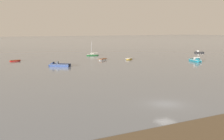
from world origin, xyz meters
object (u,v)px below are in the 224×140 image
Objects in this scene: rowboat_moored_4 at (15,61)px; rowboat_moored_1 at (103,60)px; motorboat_moored_2 at (57,65)px; sailboat_moored_1 at (93,55)px; motorboat_moored_1 at (196,61)px; rowboat_moored_2 at (129,59)px; motorboat_moored_0 at (198,52)px.

rowboat_moored_1 is at bearing 147.08° from rowboat_moored_4.
motorboat_moored_2 is at bearing 99.36° from rowboat_moored_4.
motorboat_moored_1 is (18.68, -35.47, 0.09)m from sailboat_moored_1.
rowboat_moored_1 is 1.07× the size of rowboat_moored_2.
motorboat_moored_0 reaches higher than rowboat_moored_2.
motorboat_moored_1 reaches higher than rowboat_moored_4.
motorboat_moored_1 is 21.63m from rowboat_moored_2.
rowboat_moored_4 is (-49.01, 29.00, -0.18)m from motorboat_moored_1.
motorboat_moored_1 is 43.03m from motorboat_moored_2.
motorboat_moored_1 is at bearing 66.39° from motorboat_moored_0.
motorboat_moored_2 is (-41.90, 9.79, -0.04)m from motorboat_moored_1.
sailboat_moored_1 reaches higher than rowboat_moored_1.
motorboat_moored_1 is (-26.37, -25.27, 0.09)m from motorboat_moored_0.
motorboat_moored_0 is 1.06× the size of rowboat_moored_2.
motorboat_moored_2 is at bearing 170.13° from rowboat_moored_1.
motorboat_moored_2 is (-18.67, -8.81, 0.10)m from rowboat_moored_1.
motorboat_moored_1 is at bearing -73.80° from rowboat_moored_1.
motorboat_moored_0 is (49.60, 6.67, 0.05)m from rowboat_moored_1.
motorboat_moored_0 is 75.47m from rowboat_moored_4.
motorboat_moored_1 is 1.61× the size of rowboat_moored_4.
sailboat_moored_1 is at bearing -116.15° from rowboat_moored_2.
rowboat_moored_1 is at bearing -113.79° from motorboat_moored_2.
motorboat_moored_0 is at bearing -126.27° from motorboat_moored_2.
motorboat_moored_2 is 28.06m from rowboat_moored_2.
sailboat_moored_1 is 34.63m from motorboat_moored_2.
rowboat_moored_1 is 0.75× the size of motorboat_moored_2.
rowboat_moored_4 is at bearing -58.81° from rowboat_moored_2.
rowboat_moored_1 is 20.64m from motorboat_moored_2.
sailboat_moored_1 is 40.09m from motorboat_moored_1.
motorboat_moored_0 reaches higher than rowboat_moored_4.
rowboat_moored_4 is at bearing -28.75° from motorboat_moored_2.
motorboat_moored_0 is 70.01m from motorboat_moored_2.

